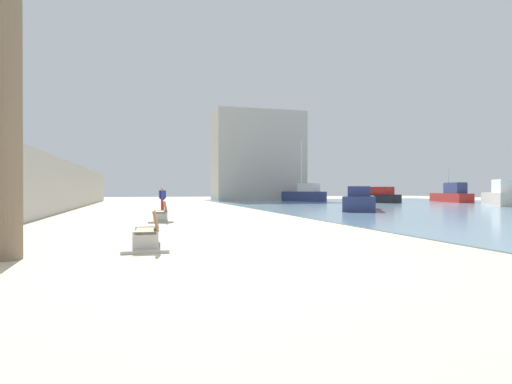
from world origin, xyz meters
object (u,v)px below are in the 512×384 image
Objects in this scene: bench_near at (147,239)px; boat_outer at (377,197)px; bench_far at (161,217)px; boat_far_left at (359,201)px; palm_tree at (5,1)px; boat_distant at (304,194)px; boat_nearest at (451,195)px; boat_far_right at (500,196)px; person_walking at (162,197)px.

boat_outer reaches higher than bench_near.
boat_far_left is (14.01, 6.67, 0.45)m from bench_far.
palm_tree is at bearing -161.08° from bench_near.
bench_near is 42.48m from boat_distant.
boat_nearest is 1.10× the size of boat_far_right.
bench_far is (3.62, 9.87, -5.26)m from palm_tree.
boat_nearest is 17.17m from boat_distant.
bench_far is 0.28× the size of boat_distant.
boat_distant is at bearing 77.81° from boat_far_left.
boat_nearest is at bearing 35.48° from boat_far_left.
boat_distant is (18.33, 20.08, -0.10)m from person_walking.
person_walking is 0.23× the size of boat_far_right.
bench_near is at bearing -117.34° from boat_distant.
palm_tree is 40.57m from boat_far_right.
boat_nearest is (9.44, -0.60, 0.17)m from boat_outer.
bench_near is 1.01× the size of bench_far.
person_walking is at bearing 171.09° from boat_far_left.
boat_far_left is 0.84× the size of boat_nearest.
palm_tree is 24.65m from boat_far_left.
palm_tree reaches higher than boat_far_right.
boat_nearest is at bearing 40.63° from bench_near.
boat_outer is (24.13, 12.76, -0.30)m from person_walking.
boat_outer reaches higher than bench_far.
boat_far_left reaches higher than bench_near.
palm_tree is 48.89m from boat_nearest.
boat_distant is at bearing 56.92° from bench_far.
palm_tree reaches higher than boat_far_left.
bench_far is 1.25× the size of person_walking.
boat_far_right is (30.39, 2.21, -0.08)m from person_walking.
person_walking is 0.21× the size of boat_nearest.
person_walking is 30.47m from boat_far_right.
palm_tree is 0.97× the size of boat_nearest.
boat_distant is (4.80, 22.20, 0.21)m from boat_far_left.
bench_far is 8.83m from person_walking.
bench_near is 21.40m from boat_far_left.
boat_far_left is at bearing -125.46° from boat_outer.
bench_near is at bearing -94.51° from bench_far.
boat_distant is (19.51, 37.73, 0.66)m from bench_near.
bench_near is 0.31× the size of boat_far_left.
boat_nearest is at bearing -3.63° from boat_outer.
boat_outer is at bearing 27.87° from person_walking.
boat_outer is 0.80× the size of boat_distant.
boat_distant is at bearing 59.93° from palm_tree.
boat_nearest is at bearing 31.60° from bench_far.
boat_distant reaches higher than boat_far_left.
boat_far_right reaches higher than boat_far_left.
boat_far_right reaches higher than bench_near.
person_walking is (0.48, 8.79, 0.75)m from bench_far.
bench_near is (2.92, 1.00, -5.26)m from palm_tree.
palm_tree is at bearing -120.07° from boat_distant.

